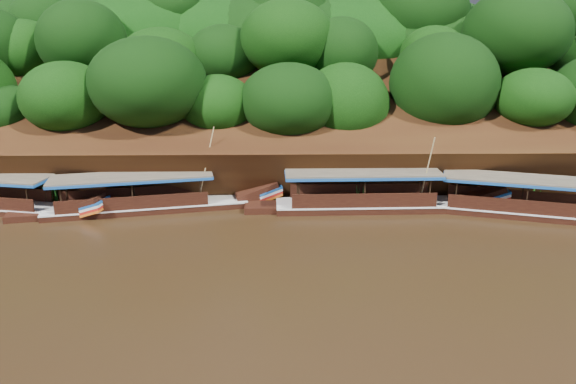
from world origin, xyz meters
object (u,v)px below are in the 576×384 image
Objects in this scene: boat_2 at (159,202)px; boat_3 at (7,204)px; boat_1 at (385,201)px; boat_0 at (550,209)px.

boat_2 is 9.94m from boat_3.
boat_3 is at bearing 169.82° from boat_2.
boat_1 is 14.95m from boat_2.
boat_1 is 24.88m from boat_3.
boat_2 is 1.17× the size of boat_3.
boat_2 is at bearing 12.02° from boat_3.
boat_3 is at bearing -166.47° from boat_0.
boat_0 reaches higher than boat_1.
boat_0 is at bearing 7.96° from boat_3.
boat_3 is (-35.03, 1.84, -0.03)m from boat_0.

